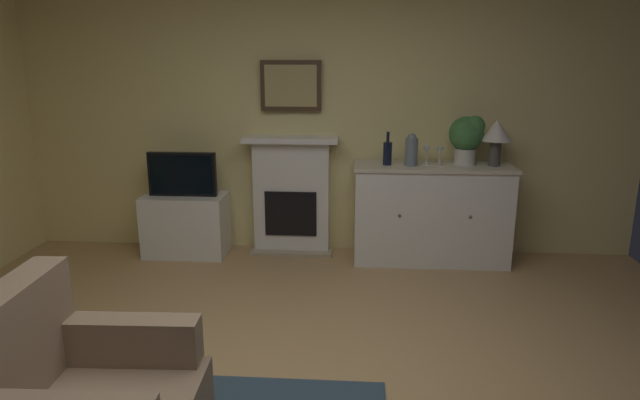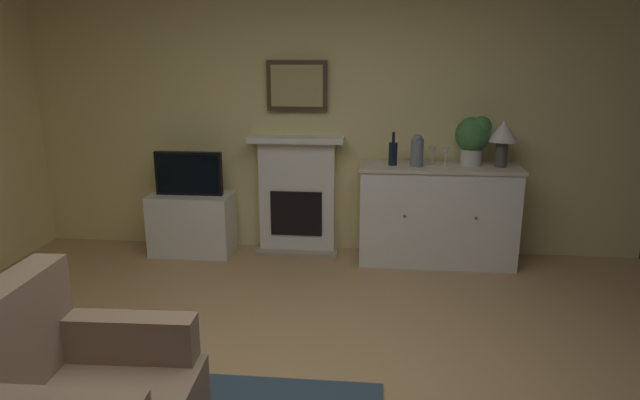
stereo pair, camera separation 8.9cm
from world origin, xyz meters
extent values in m
cube|color=#EAD68C|center=(0.00, 2.70, 1.40)|extent=(5.74, 0.06, 2.80)
cube|color=white|center=(-0.30, 2.58, 0.53)|extent=(0.70, 0.18, 1.05)
cube|color=tan|center=(-0.30, 2.48, 0.01)|extent=(0.77, 0.20, 0.03)
cube|color=black|center=(-0.30, 2.48, 0.39)|extent=(0.48, 0.02, 0.42)
cube|color=white|center=(-0.30, 2.55, 1.07)|extent=(0.87, 0.27, 0.05)
cube|color=#473323|center=(-0.30, 2.62, 1.55)|extent=(0.55, 0.03, 0.45)
cube|color=tan|center=(-0.30, 2.60, 1.55)|extent=(0.47, 0.01, 0.37)
cube|color=white|center=(0.98, 2.39, 0.43)|extent=(1.36, 0.45, 0.86)
cube|color=beige|center=(0.98, 2.39, 0.87)|extent=(1.39, 0.48, 0.03)
sphere|color=brown|center=(0.68, 2.16, 0.49)|extent=(0.02, 0.02, 0.02)
sphere|color=brown|center=(1.28, 2.16, 0.49)|extent=(0.02, 0.02, 0.02)
cylinder|color=#4C4742|center=(1.50, 2.39, 1.00)|extent=(0.10, 0.10, 0.22)
cone|color=silver|center=(1.50, 2.39, 1.20)|extent=(0.26, 0.26, 0.18)
cylinder|color=black|center=(0.57, 2.37, 0.99)|extent=(0.08, 0.08, 0.20)
cylinder|color=black|center=(0.57, 2.37, 1.13)|extent=(0.03, 0.03, 0.09)
cylinder|color=silver|center=(0.91, 2.39, 0.89)|extent=(0.06, 0.06, 0.00)
cylinder|color=silver|center=(0.91, 2.39, 0.94)|extent=(0.01, 0.01, 0.09)
cone|color=silver|center=(0.91, 2.39, 1.02)|extent=(0.07, 0.07, 0.07)
cylinder|color=silver|center=(1.02, 2.37, 0.89)|extent=(0.06, 0.06, 0.00)
cylinder|color=silver|center=(1.02, 2.37, 0.94)|extent=(0.01, 0.01, 0.09)
cone|color=silver|center=(1.02, 2.37, 1.02)|extent=(0.07, 0.07, 0.07)
cylinder|color=slate|center=(0.78, 2.34, 1.01)|extent=(0.11, 0.11, 0.24)
sphere|color=slate|center=(0.78, 2.34, 1.13)|extent=(0.08, 0.08, 0.08)
cube|color=white|center=(-1.27, 2.41, 0.29)|extent=(0.75, 0.42, 0.57)
cube|color=black|center=(-1.27, 2.39, 0.77)|extent=(0.62, 0.06, 0.40)
cube|color=black|center=(-1.27, 2.36, 0.77)|extent=(0.57, 0.01, 0.35)
cylinder|color=beige|center=(1.25, 2.44, 0.96)|extent=(0.18, 0.18, 0.14)
sphere|color=#3D753D|center=(1.25, 2.44, 1.16)|extent=(0.30, 0.30, 0.30)
sphere|color=#3D753D|center=(1.31, 2.41, 1.23)|extent=(0.18, 0.18, 0.18)
cube|color=#8C7259|center=(-1.07, -0.51, 0.67)|extent=(0.19, 0.77, 0.50)
cube|color=#8C7259|center=(-0.75, -0.18, 0.53)|extent=(0.72, 0.17, 0.22)
camera|label=1|loc=(0.34, -2.48, 1.83)|focal=31.45mm
camera|label=2|loc=(0.43, -2.47, 1.83)|focal=31.45mm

